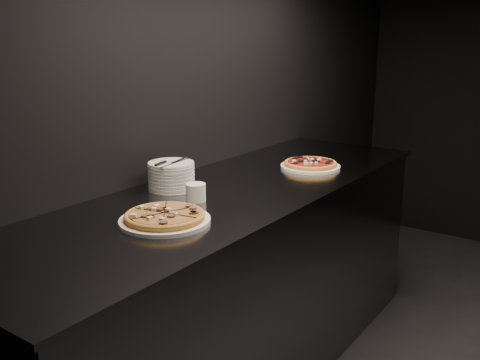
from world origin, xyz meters
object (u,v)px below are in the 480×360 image
Objects in this scene: counter at (233,286)px; cutlery at (170,162)px; pizza_mushroom at (165,217)px; pizza_tomato at (310,164)px; ramekin at (196,192)px; plate_stack at (171,175)px.

counter is 11.60× the size of cutlery.
pizza_tomato is (0.03, 1.02, -0.00)m from pizza_mushroom.
ramekin is at bearing -98.22° from pizza_tomato.
plate_stack is 0.93× the size of cutlery.
ramekin is at bearing -94.31° from counter.
plate_stack is (-0.28, 0.34, 0.04)m from pizza_mushroom.
cutlery reaches higher than ramekin.
pizza_mushroom is 1.12× the size of pizza_tomato.
ramekin is at bearing -29.19° from cutlery.
plate_stack is at bearing 129.45° from pizza_mushroom.
counter is at bearing 35.34° from plate_stack.
ramekin reaches higher than counter.
ramekin reaches higher than pizza_mushroom.
counter is 0.72m from pizza_tomato.
cutlery is (-0.27, 0.32, 0.10)m from pizza_mushroom.
pizza_mushroom is 1.58× the size of cutlery.
plate_stack is 2.44× the size of ramekin.
cutlery reaches higher than pizza_mushroom.
pizza_mushroom is at bearing -82.69° from counter.
plate_stack reaches higher than pizza_tomato.
ramekin is (0.19, -0.06, -0.08)m from cutlery.
plate_stack is (-0.31, -0.68, 0.04)m from pizza_tomato.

